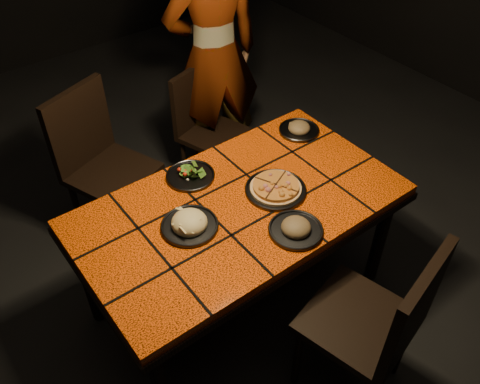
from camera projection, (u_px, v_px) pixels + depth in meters
room_shell at (239, 64)px, 1.99m from camera, size 6.04×7.04×3.08m
dining_table at (239, 214)px, 2.55m from camera, size 1.62×0.92×0.75m
chair_near at (381, 321)px, 2.19m from camera, size 0.55×0.55×1.01m
chair_far_left at (99, 157)px, 3.05m from camera, size 0.58×0.58×0.99m
chair_far_right at (204, 122)px, 3.47m from camera, size 0.49×0.49×0.86m
diner at (214, 55)px, 3.32m from camera, size 0.73×0.56×1.79m
plate_pizza at (276, 188)px, 2.55m from camera, size 0.34×0.34×0.04m
plate_pasta at (190, 223)px, 2.36m from camera, size 0.27×0.27×0.09m
plate_salad at (190, 173)px, 2.62m from camera, size 0.25×0.25×0.07m
plate_mushroom_a at (296, 228)px, 2.34m from camera, size 0.26×0.26×0.08m
plate_mushroom_b at (299, 128)px, 2.93m from camera, size 0.23×0.23×0.08m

